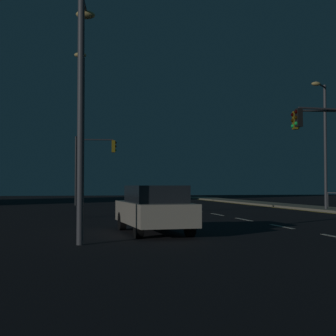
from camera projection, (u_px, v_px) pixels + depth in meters
The scene contains 10 objects.
ground_plane at pixel (240, 219), 23.10m from camera, with size 112.00×112.00×0.00m, color black.
lane_markings_center at pixel (217, 214), 26.52m from camera, with size 0.14×50.00×0.01m.
lane_edge_line at pixel (315, 212), 29.36m from camera, with size 0.14×53.00×0.01m.
car at pixel (154, 208), 16.07m from camera, with size 2.07×4.50×1.57m.
traffic_light_far_left at pixel (334, 136), 25.86m from camera, with size 4.05×0.41×5.72m.
traffic_light_overhead_east at pixel (93, 157), 38.69m from camera, with size 3.25×0.65×5.45m.
traffic_light_near_left at pixel (330, 138), 26.01m from camera, with size 3.65×0.73×5.65m.
street_lamp_far_end at pixel (82, 122), 23.91m from camera, with size 0.56×1.69×7.90m.
street_lamp_mid_block at pixel (324, 134), 29.97m from camera, with size 1.67×1.56×7.66m.
street_lamp_across_street at pixel (82, 92), 13.32m from camera, with size 0.56×1.53×6.85m.
Camera 1 is at (-8.17, -4.45, 1.57)m, focal length 52.44 mm.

